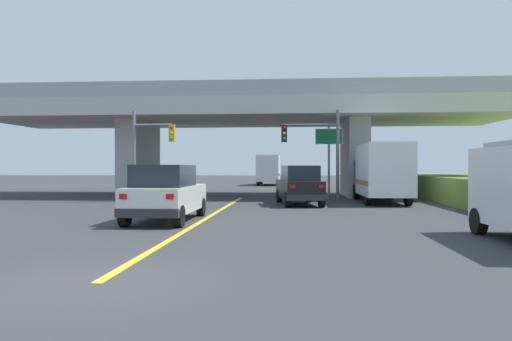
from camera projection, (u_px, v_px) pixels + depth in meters
ground at (245, 196)px, 32.64m from camera, size 160.00×160.00×0.00m
overpass_bridge at (245, 121)px, 32.60m from camera, size 34.35×9.59×7.03m
lane_divider_stripe at (211, 216)px, 19.09m from camera, size 0.20×22.23×0.01m
suv_lead at (166, 193)px, 17.21m from camera, size 2.05×4.85×2.02m
suv_crossing at (299, 185)px, 24.68m from camera, size 2.54×4.85×2.02m
box_truck at (381, 172)px, 26.14m from camera, size 2.33×6.86×3.17m
traffic_signal_nearside at (317, 145)px, 27.01m from camera, size 3.25×0.36×5.16m
traffic_signal_farside at (148, 145)px, 27.26m from camera, size 2.45×0.36×5.17m
highway_sign at (329, 145)px, 29.15m from camera, size 1.65×0.17×4.44m
semi_truck_distant at (269, 170)px, 51.93m from camera, size 2.33×7.28×3.20m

